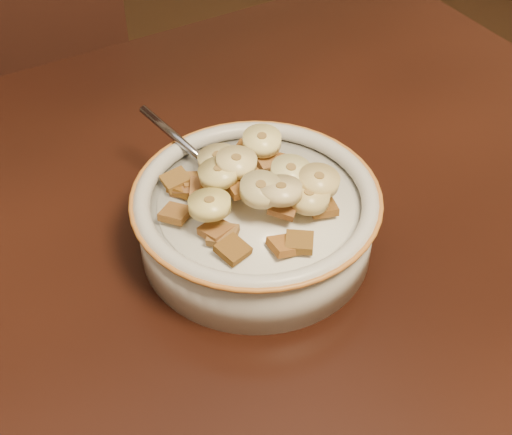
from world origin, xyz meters
name	(u,v)px	position (x,y,z in m)	size (l,w,h in m)	color
chair	(26,161)	(0.17, 0.61, 0.52)	(0.46, 0.46, 1.03)	#331912
cereal_bowl	(256,225)	(0.28, 0.11, 0.77)	(0.18, 0.18, 0.04)	#ADABA5
milk	(256,204)	(0.28, 0.11, 0.79)	(0.15, 0.15, 0.00)	white
spoon	(229,182)	(0.27, 0.14, 0.80)	(0.03, 0.04, 0.01)	gray
cereal_square_0	(248,149)	(0.30, 0.16, 0.80)	(0.02, 0.02, 0.01)	brown
cereal_square_1	(284,206)	(0.29, 0.08, 0.81)	(0.02, 0.02, 0.01)	#955A2A
cereal_square_2	(216,230)	(0.24, 0.09, 0.80)	(0.02, 0.02, 0.01)	brown
cereal_square_3	(242,171)	(0.28, 0.13, 0.81)	(0.02, 0.02, 0.01)	#955928
cereal_square_4	(185,187)	(0.24, 0.14, 0.80)	(0.02, 0.02, 0.01)	brown
cereal_square_5	(233,250)	(0.24, 0.06, 0.80)	(0.02, 0.02, 0.01)	brown
cereal_square_6	(268,162)	(0.30, 0.14, 0.81)	(0.02, 0.02, 0.01)	olive
cereal_square_7	(299,242)	(0.28, 0.05, 0.80)	(0.02, 0.02, 0.01)	brown
cereal_square_8	(275,162)	(0.31, 0.13, 0.80)	(0.02, 0.02, 0.01)	brown
cereal_square_9	(202,190)	(0.24, 0.13, 0.80)	(0.02, 0.02, 0.01)	#945E31
cereal_square_10	(184,188)	(0.23, 0.14, 0.80)	(0.02, 0.02, 0.01)	brown
cereal_square_11	(221,166)	(0.27, 0.15, 0.81)	(0.02, 0.02, 0.01)	brown
cereal_square_12	(305,185)	(0.31, 0.10, 0.81)	(0.02, 0.02, 0.01)	brown
cereal_square_13	(242,187)	(0.27, 0.11, 0.82)	(0.02, 0.02, 0.01)	brown
cereal_square_14	(238,166)	(0.28, 0.14, 0.81)	(0.02, 0.02, 0.01)	brown
cereal_square_15	(233,160)	(0.28, 0.15, 0.80)	(0.02, 0.02, 0.01)	#986424
cereal_square_16	(219,159)	(0.27, 0.16, 0.80)	(0.02, 0.02, 0.01)	brown
cereal_square_17	(323,207)	(0.32, 0.07, 0.80)	(0.02, 0.02, 0.01)	brown
cereal_square_18	(194,182)	(0.24, 0.15, 0.80)	(0.02, 0.02, 0.01)	#946226
cereal_square_19	(223,235)	(0.24, 0.08, 0.80)	(0.02, 0.02, 0.01)	brown
cereal_square_20	(175,214)	(0.22, 0.12, 0.80)	(0.02, 0.02, 0.01)	brown
cereal_square_21	(219,185)	(0.25, 0.12, 0.81)	(0.02, 0.02, 0.01)	brown
cereal_square_22	(284,246)	(0.27, 0.05, 0.80)	(0.02, 0.02, 0.01)	brown
cereal_square_23	(176,180)	(0.23, 0.15, 0.80)	(0.02, 0.02, 0.01)	brown
banana_slice_0	(261,189)	(0.27, 0.09, 0.82)	(0.03, 0.03, 0.01)	#CFC185
banana_slice_1	(219,173)	(0.26, 0.12, 0.82)	(0.03, 0.03, 0.01)	#DCCA81
banana_slice_2	(319,181)	(0.32, 0.08, 0.82)	(0.03, 0.03, 0.01)	#D0BC73
banana_slice_3	(291,172)	(0.31, 0.10, 0.82)	(0.03, 0.03, 0.01)	beige
banana_slice_4	(281,191)	(0.29, 0.08, 0.82)	(0.03, 0.03, 0.01)	beige
banana_slice_5	(210,205)	(0.24, 0.10, 0.82)	(0.03, 0.03, 0.01)	#DFD573
banana_slice_6	(218,159)	(0.27, 0.15, 0.82)	(0.03, 0.03, 0.01)	beige
banana_slice_7	(236,162)	(0.27, 0.12, 0.83)	(0.03, 0.03, 0.01)	beige
banana_slice_8	(262,141)	(0.30, 0.15, 0.82)	(0.03, 0.03, 0.01)	#F7E382
banana_slice_9	(309,197)	(0.31, 0.08, 0.82)	(0.03, 0.03, 0.01)	#DEBB6E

